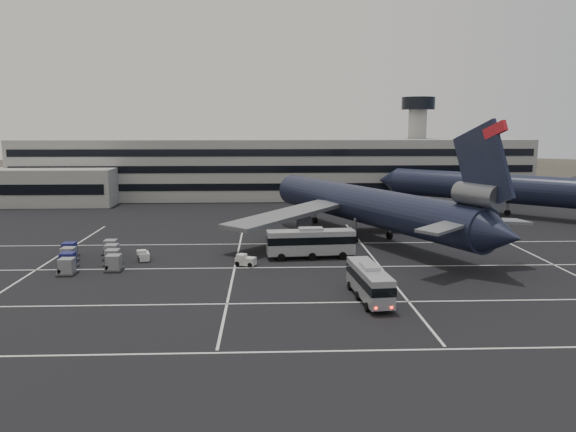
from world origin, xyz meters
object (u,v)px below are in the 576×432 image
at_px(trijet_main, 367,205).
at_px(bus_far, 311,241).
at_px(tug_a, 144,256).
at_px(bus_near, 369,281).
at_px(uld_cluster, 91,256).

xyz_separation_m(trijet_main, bus_far, (-9.59, -11.98, -3.02)).
height_order(bus_far, tug_a, bus_far).
bearing_deg(bus_near, tug_a, 141.46).
bearing_deg(tug_a, bus_far, -15.57).
relative_size(bus_far, uld_cluster, 0.88).
height_order(trijet_main, bus_near, trijet_main).
distance_m(tug_a, uld_cluster, 6.54).
xyz_separation_m(bus_near, bus_far, (-4.44, 18.01, 0.26)).
bearing_deg(uld_cluster, bus_near, -26.45).
distance_m(bus_near, uld_cluster, 36.35).
distance_m(trijet_main, tug_a, 34.01).
height_order(bus_near, bus_far, bus_far).
xyz_separation_m(bus_near, uld_cluster, (-32.53, 16.18, -1.02)).
bearing_deg(bus_near, uld_cluster, 148.70).
height_order(bus_far, uld_cluster, bus_far).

